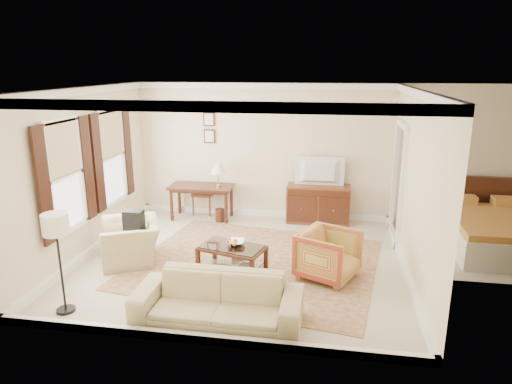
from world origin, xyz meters
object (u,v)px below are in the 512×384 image
(writing_desk, at_px, (201,190))
(club_armchair, at_px, (130,235))
(coffee_table, at_px, (232,252))
(striped_armchair, at_px, (329,253))
(sideboard, at_px, (318,204))
(tv, at_px, (320,163))
(sofa, at_px, (218,293))

(writing_desk, height_order, club_armchair, club_armchair)
(coffee_table, height_order, club_armchair, club_armchair)
(striped_armchair, relative_size, club_armchair, 0.80)
(sideboard, distance_m, striped_armchair, 2.66)
(tv, xyz_separation_m, sofa, (-1.14, -4.17, -0.88))
(tv, bearing_deg, club_armchair, 38.88)
(tv, xyz_separation_m, club_armchair, (-3.09, -2.49, -0.83))
(writing_desk, relative_size, sideboard, 1.04)
(coffee_table, relative_size, sofa, 0.53)
(sideboard, bearing_deg, tv, -90.00)
(sideboard, distance_m, club_armchair, 3.98)
(striped_armchair, distance_m, sofa, 2.08)
(club_armchair, bearing_deg, striped_armchair, 61.79)
(club_armchair, bearing_deg, writing_desk, 140.17)
(writing_desk, bearing_deg, sofa, -71.34)
(writing_desk, bearing_deg, coffee_table, -64.02)
(writing_desk, distance_m, sofa, 4.26)
(coffee_table, bearing_deg, writing_desk, 115.98)
(writing_desk, bearing_deg, striped_armchair, -42.09)
(sideboard, relative_size, coffee_table, 1.14)
(club_armchair, distance_m, sofa, 2.57)
(sofa, bearing_deg, coffee_table, 95.90)
(club_armchair, relative_size, sofa, 0.49)
(sideboard, bearing_deg, coffee_table, -116.00)
(writing_desk, relative_size, tv, 1.38)
(tv, relative_size, club_armchair, 0.92)
(sideboard, bearing_deg, striped_armchair, -84.64)
(tv, bearing_deg, writing_desk, 3.14)
(club_armchair, bearing_deg, sideboard, 103.20)
(coffee_table, height_order, striped_armchair, striped_armchair)
(sofa, bearing_deg, tv, 75.07)
(writing_desk, relative_size, coffee_table, 1.18)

